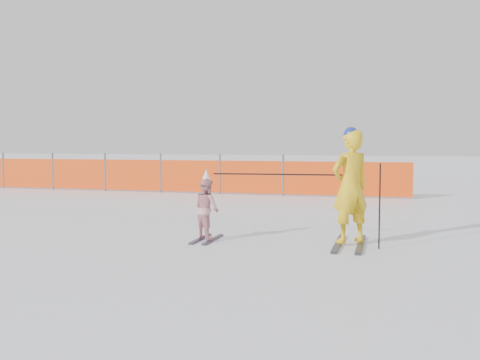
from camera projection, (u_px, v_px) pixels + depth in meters
The scene contains 5 objects.
ground at pixel (231, 247), 8.22m from camera, with size 120.00×120.00×0.00m, color white.
adult at pixel (350, 187), 8.31m from camera, with size 0.76×1.54×1.85m.
child at pixel (206, 208), 8.76m from camera, with size 0.61×0.94×1.17m.
ski_poles at pixel (315, 186), 8.32m from camera, with size 2.64×0.21×1.30m.
safety_fence at pixel (155, 175), 17.24m from camera, with size 15.78×0.06×1.25m.
Camera 1 is at (2.31, -7.80, 1.60)m, focal length 40.00 mm.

